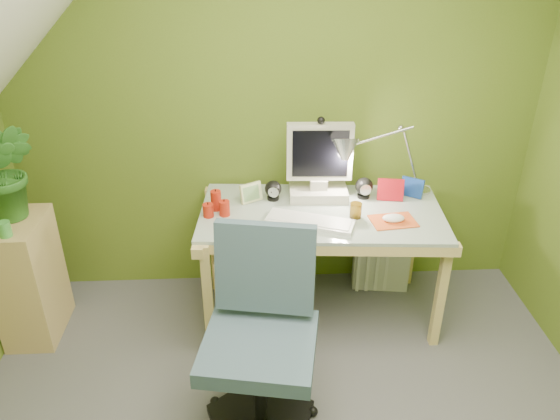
{
  "coord_description": "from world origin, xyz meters",
  "views": [
    {
      "loc": [
        -0.13,
        -1.54,
        2.23
      ],
      "look_at": [
        0.0,
        1.0,
        0.85
      ],
      "focal_mm": 35.0,
      "sensor_mm": 36.0,
      "label": 1
    }
  ],
  "objects_px": {
    "task_chair": "(259,343)",
    "radiator": "(381,262)",
    "monitor": "(319,159)",
    "desk": "(319,265)",
    "potted_plant": "(7,172)",
    "side_ledge": "(29,278)",
    "desk_lamp": "(398,144)"
  },
  "relations": [
    {
      "from": "desk",
      "to": "side_ledge",
      "type": "height_order",
      "value": "side_ledge"
    },
    {
      "from": "task_chair",
      "to": "radiator",
      "type": "xyz_separation_m",
      "value": [
        0.83,
        1.11,
        -0.34
      ]
    },
    {
      "from": "monitor",
      "to": "task_chair",
      "type": "bearing_deg",
      "value": -108.27
    },
    {
      "from": "desk",
      "to": "desk_lamp",
      "type": "relative_size",
      "value": 2.1
    },
    {
      "from": "monitor",
      "to": "potted_plant",
      "type": "distance_m",
      "value": 1.7
    },
    {
      "from": "desk",
      "to": "monitor",
      "type": "distance_m",
      "value": 0.64
    },
    {
      "from": "desk",
      "to": "side_ledge",
      "type": "xyz_separation_m",
      "value": [
        -1.7,
        -0.07,
        0.01
      ]
    },
    {
      "from": "desk_lamp",
      "to": "side_ledge",
      "type": "distance_m",
      "value": 2.27
    },
    {
      "from": "task_chair",
      "to": "side_ledge",
      "type": "bearing_deg",
      "value": 160.14
    },
    {
      "from": "desk",
      "to": "potted_plant",
      "type": "distance_m",
      "value": 1.81
    },
    {
      "from": "monitor",
      "to": "task_chair",
      "type": "height_order",
      "value": "monitor"
    },
    {
      "from": "potted_plant",
      "to": "radiator",
      "type": "bearing_deg",
      "value": 7.88
    },
    {
      "from": "desk",
      "to": "monitor",
      "type": "height_order",
      "value": "monitor"
    },
    {
      "from": "desk",
      "to": "potted_plant",
      "type": "bearing_deg",
      "value": -175.43
    },
    {
      "from": "side_ledge",
      "to": "radiator",
      "type": "bearing_deg",
      "value": 9.14
    },
    {
      "from": "potted_plant",
      "to": "task_chair",
      "type": "distance_m",
      "value": 1.63
    },
    {
      "from": "radiator",
      "to": "potted_plant",
      "type": "bearing_deg",
      "value": -164.58
    },
    {
      "from": "potted_plant",
      "to": "task_chair",
      "type": "xyz_separation_m",
      "value": [
        1.31,
        -0.82,
        -0.51
      ]
    },
    {
      "from": "desk_lamp",
      "to": "task_chair",
      "type": "height_order",
      "value": "desk_lamp"
    },
    {
      "from": "desk",
      "to": "potted_plant",
      "type": "xyz_separation_m",
      "value": [
        -1.68,
        -0.02,
        0.66
      ]
    },
    {
      "from": "desk_lamp",
      "to": "side_ledge",
      "type": "height_order",
      "value": "desk_lamp"
    },
    {
      "from": "side_ledge",
      "to": "potted_plant",
      "type": "xyz_separation_m",
      "value": [
        0.01,
        0.05,
        0.65
      ]
    },
    {
      "from": "potted_plant",
      "to": "side_ledge",
      "type": "bearing_deg",
      "value": -103.46
    },
    {
      "from": "task_chair",
      "to": "desk_lamp",
      "type": "bearing_deg",
      "value": 61.14
    },
    {
      "from": "task_chair",
      "to": "radiator",
      "type": "relative_size",
      "value": 2.88
    },
    {
      "from": "desk",
      "to": "side_ledge",
      "type": "distance_m",
      "value": 1.7
    },
    {
      "from": "side_ledge",
      "to": "task_chair",
      "type": "height_order",
      "value": "task_chair"
    },
    {
      "from": "desk",
      "to": "radiator",
      "type": "distance_m",
      "value": 0.56
    },
    {
      "from": "desk_lamp",
      "to": "desk",
      "type": "bearing_deg",
      "value": -151.01
    },
    {
      "from": "task_chair",
      "to": "radiator",
      "type": "distance_m",
      "value": 1.43
    },
    {
      "from": "desk",
      "to": "monitor",
      "type": "bearing_deg",
      "value": 94.03
    },
    {
      "from": "monitor",
      "to": "side_ledge",
      "type": "bearing_deg",
      "value": -169.72
    }
  ]
}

